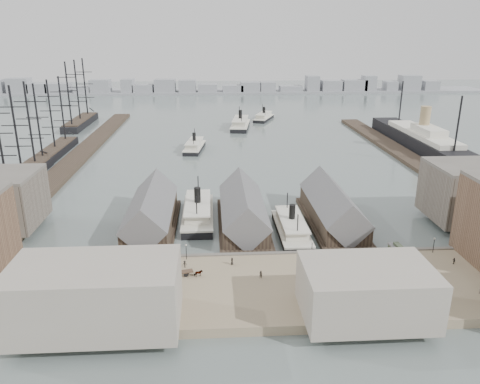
{
  "coord_description": "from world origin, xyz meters",
  "views": [
    {
      "loc": [
        -8.49,
        -107.37,
        52.88
      ],
      "look_at": [
        0.0,
        30.0,
        6.0
      ],
      "focal_mm": 35.0,
      "sensor_mm": 36.0,
      "label": 1
    }
  ],
  "objects": [
    {
      "name": "horse_cart_center",
      "position": [
        -12.82,
        -15.25,
        2.8
      ],
      "size": [
        4.95,
        2.31,
        1.54
      ],
      "rotation": [
        0.0,
        0.0,
        1.82
      ],
      "color": "black",
      "rests_on": "quay"
    },
    {
      "name": "ferry_open_near",
      "position": [
        -16.74,
        110.95,
        2.08
      ],
      "size": [
        10.58,
        25.61,
        8.88
      ],
      "rotation": [
        0.0,
        0.0,
        -0.13
      ],
      "color": "black",
      "rests_on": "ground"
    },
    {
      "name": "sailing_ship_far",
      "position": [
        -86.92,
        177.27,
        2.77
      ],
      "size": [
        9.33,
        51.83,
        38.36
      ],
      "color": "black",
      "rests_on": "ground"
    },
    {
      "name": "pedestrian_6",
      "position": [
        20.28,
        -11.14,
        2.85
      ],
      "size": [
        1.03,
        0.95,
        1.7
      ],
      "primitive_type": "imported",
      "rotation": [
        0.0,
        0.0,
        0.47
      ],
      "color": "black",
      "rests_on": "quay"
    },
    {
      "name": "sailing_ship_near",
      "position": [
        -79.72,
        58.57,
        2.6
      ],
      "size": [
        8.63,
        59.45,
        35.48
      ],
      "color": "black",
      "rests_on": "ground"
    },
    {
      "name": "lamp_post_near_w",
      "position": [
        -15.0,
        -7.0,
        4.71
      ],
      "size": [
        0.44,
        0.44,
        3.92
      ],
      "color": "black",
      "rests_on": "quay"
    },
    {
      "name": "far_shore",
      "position": [
        -2.07,
        334.14,
        3.91
      ],
      "size": [
        500.0,
        40.0,
        15.72
      ],
      "color": "gray",
      "rests_on": "ground"
    },
    {
      "name": "pedestrian_5",
      "position": [
        1.65,
        -17.01,
        2.91
      ],
      "size": [
        0.72,
        0.57,
        1.82
      ],
      "primitive_type": "imported",
      "rotation": [
        0.0,
        0.0,
        3.02
      ],
      "color": "black",
      "rests_on": "quay"
    },
    {
      "name": "pedestrian_7",
      "position": [
        27.31,
        -26.51,
        2.86
      ],
      "size": [
        1.27,
        1.16,
        1.72
      ],
      "primitive_type": "imported",
      "rotation": [
        0.0,
        0.0,
        3.76
      ],
      "color": "black",
      "rests_on": "quay"
    },
    {
      "name": "ferry_open_far",
      "position": [
        25.06,
        189.35,
        2.09
      ],
      "size": [
        16.1,
        26.04,
        8.94
      ],
      "rotation": [
        0.0,
        0.0,
        -0.37
      ],
      "color": "black",
      "rests_on": "ground"
    },
    {
      "name": "lamp_post_far_e",
      "position": [
        45.0,
        -7.0,
        4.71
      ],
      "size": [
        0.44,
        0.44,
        3.92
      ],
      "color": "black",
      "rests_on": "quay"
    },
    {
      "name": "quay",
      "position": [
        0.0,
        -20.0,
        1.0
      ],
      "size": [
        180.0,
        30.0,
        2.0
      ],
      "primitive_type": "cube",
      "color": "#86755A",
      "rests_on": "ground"
    },
    {
      "name": "ferry_open_mid",
      "position": [
        8.45,
        163.61,
        2.63
      ],
      "size": [
        13.79,
        32.5,
        11.24
      ],
      "rotation": [
        0.0,
        0.0,
        -0.14
      ],
      "color": "black",
      "rests_on": "ground"
    },
    {
      "name": "pedestrian_0",
      "position": [
        -42.74,
        -11.05,
        2.87
      ],
      "size": [
        0.67,
        0.76,
        1.74
      ],
      "primitive_type": "imported",
      "rotation": [
        0.0,
        0.0,
        5.1
      ],
      "color": "black",
      "rests_on": "quay"
    },
    {
      "name": "horse_cart_right",
      "position": [
        18.73,
        -18.65,
        2.83
      ],
      "size": [
        4.85,
        3.22,
        1.64
      ],
      "rotation": [
        0.0,
        0.0,
        1.97
      ],
      "color": "black",
      "rests_on": "quay"
    },
    {
      "name": "sailing_ship_mid",
      "position": [
        -80.0,
        105.9,
        2.42
      ],
      "size": [
        8.21,
        47.41,
        33.73
      ],
      "color": "black",
      "rests_on": "ground"
    },
    {
      "name": "ferry_docked_east",
      "position": [
        13.0,
        10.12,
        2.19
      ],
      "size": [
        7.86,
        26.2,
        9.36
      ],
      "color": "black",
      "rests_on": "ground"
    },
    {
      "name": "street_bldg_center",
      "position": [
        20.0,
        -32.0,
        7.0
      ],
      "size": [
        24.0,
        16.0,
        10.0
      ],
      "primitive_type": "cube",
      "color": "gray",
      "rests_on": "quay"
    },
    {
      "name": "pedestrian_8",
      "position": [
        47.13,
        -13.15,
        2.79
      ],
      "size": [
        0.52,
        0.97,
        1.57
      ],
      "primitive_type": "imported",
      "rotation": [
        0.0,
        0.0,
        4.86
      ],
      "color": "black",
      "rests_on": "quay"
    },
    {
      "name": "horse_cart_left",
      "position": [
        -30.02,
        -17.63,
        2.79
      ],
      "size": [
        4.65,
        1.61,
        1.54
      ],
      "rotation": [
        0.0,
        0.0,
        1.61
      ],
      "color": "black",
      "rests_on": "quay"
    },
    {
      "name": "pedestrian_2",
      "position": [
        -15.2,
        -11.01,
        2.83
      ],
      "size": [
        1.1,
        0.67,
        1.66
      ],
      "primitive_type": "imported",
      "rotation": [
        0.0,
        0.0,
        0.05
      ],
      "color": "black",
      "rests_on": "quay"
    },
    {
      "name": "pedestrian_3",
      "position": [
        -16.39,
        -25.78,
        2.86
      ],
      "size": [
        0.74,
        1.09,
        1.73
      ],
      "primitive_type": "imported",
      "rotation": [
        0.0,
        0.0,
        5.06
      ],
      "color": "black",
      "rests_on": "quay"
    },
    {
      "name": "tram",
      "position": [
        34.46,
        -14.05,
        3.99
      ],
      "size": [
        3.61,
        11.11,
        3.89
      ],
      "rotation": [
        0.0,
        0.0,
        0.07
      ],
      "color": "black",
      "rests_on": "quay"
    },
    {
      "name": "lamp_post_near_e",
      "position": [
        15.0,
        -7.0,
        4.71
      ],
      "size": [
        0.44,
        0.44,
        3.92
      ],
      "color": "black",
      "rests_on": "quay"
    },
    {
      "name": "street_bldg_west",
      "position": [
        -30.0,
        -32.0,
        8.0
      ],
      "size": [
        30.0,
        16.0,
        12.0
      ],
      "primitive_type": "cube",
      "color": "gray",
      "rests_on": "quay"
    },
    {
      "name": "ferry_shed_west",
      "position": [
        -26.0,
        16.88,
        4.64
      ],
      "size": [
        14.0,
        42.0,
        12.6
      ],
      "color": "#2D231C",
      "rests_on": "ground"
    },
    {
      "name": "east_wharf",
      "position": [
        78.0,
        90.0,
        0.8
      ],
      "size": [
        10.0,
        180.0,
        1.6
      ],
      "primitive_type": "cube",
      "color": "#2D231C",
      "rests_on": "ground"
    },
    {
      "name": "ferry_shed_east",
      "position": [
        26.0,
        16.88,
        4.64
      ],
      "size": [
        14.0,
        42.0,
        12.6
      ],
      "color": "#2D231C",
      "rests_on": "ground"
    },
    {
      "name": "pedestrian_1",
      "position": [
        -47.8,
        -18.06,
        2.81
      ],
      "size": [
        0.91,
        0.98,
        1.62
      ],
      "primitive_type": "imported",
      "rotation": [
        0.0,
        0.0,
        1.09
      ],
      "color": "black",
      "rests_on": "quay"
    },
    {
      "name": "ground",
      "position": [
        0.0,
        0.0,
        0.0
      ],
      "size": [
        900.0,
        900.0,
        0.0
      ],
      "primitive_type": "plane",
      "color": "#556260",
      "rests_on": "ground"
    },
    {
      "name": "ferry_docked_west",
      "position": [
        -13.0,
        22.99,
        2.49
      ],
      "size": [
        8.92,
        29.74,
        10.62
      ],
      "color": "black",
      "rests_on": "ground"
    },
    {
      "name": "west_wharf",
      "position": [
        -68.0,
        100.0,
        0.8
      ],
      "size": [
        10.0,
        220.0,
        1.6
      ],
      "primitive_type": "cube",
      "color": "#2D231C",
      "rests_on": "ground"
    },
    {
      "name": "ocean_steamer",
      "position": [
        92.0,
        105.89,
        4.41
      ],
      "size": [
        14.03,
        102.5,
        20.5
      ],
      "color": "black",
      "rests_on": "ground"
    },
    {
      "name": "pedestrian_4",
      "position": [
        -4.32,
        -10.31,
        2.87
      ],
      "size": [
        0.87,
        1.01,
        1.74
      ],
      "primitive_type": "imported",
      "rotation": [
        0.0,
        0.0,
        4.26
      ],
      "color": "black",
      "rests_on": "quay"
    },
    {
      "name": "seawall",
      "position": [
        0.0,
        -5.2,
        1.15
      ],
      "size": [
        180.0,
        1.2,
        2.3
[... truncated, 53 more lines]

